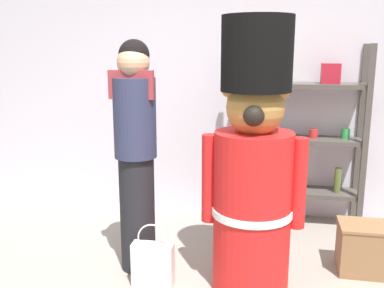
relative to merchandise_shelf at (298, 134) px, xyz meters
The scene contains 6 objects.
back_wall 0.81m from the merchandise_shelf, 161.11° to the left, with size 6.40×0.12×2.60m, color silver.
merchandise_shelf is the anchor object (origin of this frame).
teddy_bear_guard 1.33m from the merchandise_shelf, 105.27° to the right, with size 0.70×0.55×1.85m.
person_shopper 1.67m from the merchandise_shelf, 136.11° to the right, with size 0.32×0.31×1.71m.
shopping_bag 1.87m from the merchandise_shelf, 126.28° to the right, with size 0.29×0.11×0.46m.
display_crate 1.24m from the merchandise_shelf, 61.78° to the right, with size 0.42×0.31×0.37m.
Camera 1 is at (0.41, -2.12, 1.65)m, focal length 40.72 mm.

